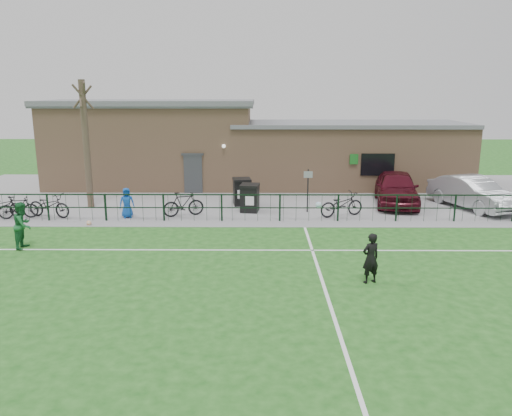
{
  "coord_description": "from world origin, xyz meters",
  "views": [
    {
      "loc": [
        0.15,
        -12.82,
        5.52
      ],
      "look_at": [
        0.0,
        5.0,
        1.3
      ],
      "focal_mm": 35.0,
      "sensor_mm": 36.0,
      "label": 1
    }
  ],
  "objects_px": {
    "bare_tree": "(86,145)",
    "spectator_child": "(127,203)",
    "bicycle_a": "(3,206)",
    "outfield_player": "(23,225)",
    "sign_post": "(308,191)",
    "car_maroon": "(396,188)",
    "car_silver": "(472,193)",
    "bicycle_b": "(18,207)",
    "bicycle_d": "(183,204)",
    "bicycle_e": "(341,204)",
    "wheelie_bin_left": "(250,199)",
    "ball_ground": "(89,223)",
    "bicycle_c": "(49,205)",
    "wheelie_bin_right": "(242,192)"
  },
  "relations": [
    {
      "from": "wheelie_bin_right",
      "to": "car_silver",
      "type": "distance_m",
      "value": 10.99
    },
    {
      "from": "spectator_child",
      "to": "bicycle_a",
      "type": "bearing_deg",
      "value": 159.39
    },
    {
      "from": "wheelie_bin_left",
      "to": "bicycle_c",
      "type": "xyz_separation_m",
      "value": [
        -8.86,
        -1.16,
        -0.06
      ]
    },
    {
      "from": "bicycle_a",
      "to": "outfield_player",
      "type": "relative_size",
      "value": 1.11
    },
    {
      "from": "wheelie_bin_right",
      "to": "spectator_child",
      "type": "bearing_deg",
      "value": -160.63
    },
    {
      "from": "wheelie_bin_right",
      "to": "sign_post",
      "type": "height_order",
      "value": "sign_post"
    },
    {
      "from": "sign_post",
      "to": "outfield_player",
      "type": "bearing_deg",
      "value": -153.13
    },
    {
      "from": "bicycle_e",
      "to": "spectator_child",
      "type": "relative_size",
      "value": 1.56
    },
    {
      "from": "wheelie_bin_right",
      "to": "sign_post",
      "type": "bearing_deg",
      "value": -34.52
    },
    {
      "from": "sign_post",
      "to": "car_maroon",
      "type": "bearing_deg",
      "value": 19.88
    },
    {
      "from": "car_maroon",
      "to": "sign_post",
      "type": "bearing_deg",
      "value": -150.03
    },
    {
      "from": "bare_tree",
      "to": "bicycle_a",
      "type": "height_order",
      "value": "bare_tree"
    },
    {
      "from": "car_maroon",
      "to": "outfield_player",
      "type": "bearing_deg",
      "value": -145.05
    },
    {
      "from": "sign_post",
      "to": "bicycle_d",
      "type": "bearing_deg",
      "value": -171.78
    },
    {
      "from": "bare_tree",
      "to": "bicycle_e",
      "type": "height_order",
      "value": "bare_tree"
    },
    {
      "from": "bicycle_b",
      "to": "outfield_player",
      "type": "xyz_separation_m",
      "value": [
        2.16,
        -4.09,
        0.32
      ]
    },
    {
      "from": "bare_tree",
      "to": "bicycle_e",
      "type": "xyz_separation_m",
      "value": [
        11.78,
        -1.66,
        -2.43
      ]
    },
    {
      "from": "car_silver",
      "to": "bicycle_b",
      "type": "xyz_separation_m",
      "value": [
        -20.67,
        -2.12,
        -0.27
      ]
    },
    {
      "from": "bicycle_c",
      "to": "car_silver",
      "type": "bearing_deg",
      "value": -69.03
    },
    {
      "from": "wheelie_bin_right",
      "to": "bicycle_e",
      "type": "xyz_separation_m",
      "value": [
        4.52,
        -2.31,
        -0.06
      ]
    },
    {
      "from": "bicycle_c",
      "to": "bicycle_e",
      "type": "bearing_deg",
      "value": -73.39
    },
    {
      "from": "wheelie_bin_right",
      "to": "bicycle_a",
      "type": "relative_size",
      "value": 0.65
    },
    {
      "from": "wheelie_bin_right",
      "to": "outfield_player",
      "type": "xyz_separation_m",
      "value": [
        -7.55,
        -6.91,
        0.21
      ]
    },
    {
      "from": "bicycle_b",
      "to": "bicycle_c",
      "type": "bearing_deg",
      "value": -94.14
    },
    {
      "from": "bicycle_e",
      "to": "ball_ground",
      "type": "bearing_deg",
      "value": 77.35
    },
    {
      "from": "sign_post",
      "to": "ball_ground",
      "type": "distance_m",
      "value": 9.69
    },
    {
      "from": "sign_post",
      "to": "wheelie_bin_left",
      "type": "bearing_deg",
      "value": 177.19
    },
    {
      "from": "spectator_child",
      "to": "outfield_player",
      "type": "relative_size",
      "value": 0.79
    },
    {
      "from": "car_silver",
      "to": "spectator_child",
      "type": "relative_size",
      "value": 3.48
    },
    {
      "from": "bicycle_c",
      "to": "spectator_child",
      "type": "relative_size",
      "value": 1.54
    },
    {
      "from": "wheelie_bin_left",
      "to": "car_silver",
      "type": "relative_size",
      "value": 0.26
    },
    {
      "from": "outfield_player",
      "to": "wheelie_bin_left",
      "type": "bearing_deg",
      "value": -55.86
    },
    {
      "from": "bicycle_a",
      "to": "bicycle_e",
      "type": "height_order",
      "value": "bicycle_e"
    },
    {
      "from": "wheelie_bin_right",
      "to": "bicycle_b",
      "type": "bearing_deg",
      "value": -171.98
    },
    {
      "from": "wheelie_bin_right",
      "to": "spectator_child",
      "type": "xyz_separation_m",
      "value": [
        -4.98,
        -2.6,
        0.06
      ]
    },
    {
      "from": "outfield_player",
      "to": "bicycle_d",
      "type": "bearing_deg",
      "value": -48.23
    },
    {
      "from": "bicycle_e",
      "to": "ball_ground",
      "type": "distance_m",
      "value": 10.92
    },
    {
      "from": "bicycle_a",
      "to": "spectator_child",
      "type": "xyz_separation_m",
      "value": [
        5.59,
        -0.17,
        0.18
      ]
    },
    {
      "from": "bare_tree",
      "to": "spectator_child",
      "type": "bearing_deg",
      "value": -40.72
    },
    {
      "from": "car_maroon",
      "to": "bicycle_d",
      "type": "height_order",
      "value": "car_maroon"
    },
    {
      "from": "wheelie_bin_left",
      "to": "sign_post",
      "type": "bearing_deg",
      "value": 4.8
    },
    {
      "from": "bicycle_a",
      "to": "ball_ground",
      "type": "height_order",
      "value": "bicycle_a"
    },
    {
      "from": "wheelie_bin_left",
      "to": "bicycle_c",
      "type": "bearing_deg",
      "value": -164.91
    },
    {
      "from": "car_maroon",
      "to": "outfield_player",
      "type": "distance_m",
      "value": 16.69
    },
    {
      "from": "car_silver",
      "to": "bicycle_b",
      "type": "relative_size",
      "value": 2.8
    },
    {
      "from": "bare_tree",
      "to": "wheelie_bin_right",
      "type": "xyz_separation_m",
      "value": [
        7.26,
        0.64,
        -2.37
      ]
    },
    {
      "from": "bicycle_b",
      "to": "bicycle_e",
      "type": "height_order",
      "value": "bicycle_e"
    },
    {
      "from": "bicycle_d",
      "to": "car_maroon",
      "type": "bearing_deg",
      "value": -96.8
    },
    {
      "from": "bicycle_d",
      "to": "bicycle_b",
      "type": "bearing_deg",
      "value": 73.51
    },
    {
      "from": "car_silver",
      "to": "bicycle_e",
      "type": "height_order",
      "value": "car_silver"
    }
  ]
}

